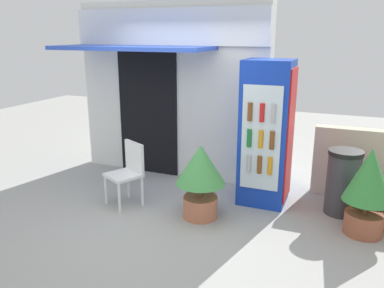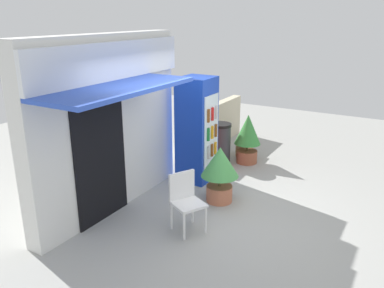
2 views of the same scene
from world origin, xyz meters
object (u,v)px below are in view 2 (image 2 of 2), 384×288
object	(u,v)px
plastic_chair	(185,198)
cardboard_box	(244,147)
drink_cooler	(197,130)
potted_plant_curbside	(248,135)
trash_bin	(221,143)
potted_plant_near_shop	(220,169)

from	to	relation	value
plastic_chair	cardboard_box	distance (m)	3.50
drink_cooler	cardboard_box	distance (m)	1.92
potted_plant_curbside	cardboard_box	bearing A→B (deg)	30.67
plastic_chair	trash_bin	xyz separation A→B (m)	(2.77, 0.79, -0.07)
potted_plant_near_shop	potted_plant_curbside	xyz separation A→B (m)	(1.97, 0.32, 0.02)
plastic_chair	trash_bin	world-z (taller)	plastic_chair
potted_plant_near_shop	cardboard_box	xyz separation A→B (m)	(2.37, 0.56, -0.42)
potted_plant_near_shop	cardboard_box	distance (m)	2.47
drink_cooler	cardboard_box	size ratio (longest dim) A/B	5.46
drink_cooler	trash_bin	xyz separation A→B (m)	(1.04, 0.01, -0.56)
plastic_chair	cardboard_box	xyz separation A→B (m)	(3.45, 0.53, -0.32)
potted_plant_curbside	trash_bin	size ratio (longest dim) A/B	1.22
plastic_chair	trash_bin	size ratio (longest dim) A/B	1.01
plastic_chair	potted_plant_curbside	world-z (taller)	potted_plant_curbside
potted_plant_near_shop	cardboard_box	world-z (taller)	potted_plant_near_shop
plastic_chair	trash_bin	bearing A→B (deg)	16.00
potted_plant_curbside	trash_bin	world-z (taller)	potted_plant_curbside
potted_plant_near_shop	trash_bin	world-z (taller)	potted_plant_near_shop
trash_bin	cardboard_box	size ratio (longest dim) A/B	2.39
drink_cooler	potted_plant_near_shop	distance (m)	1.11
plastic_chair	potted_plant_curbside	bearing A→B (deg)	5.54
potted_plant_near_shop	potted_plant_curbside	distance (m)	1.99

